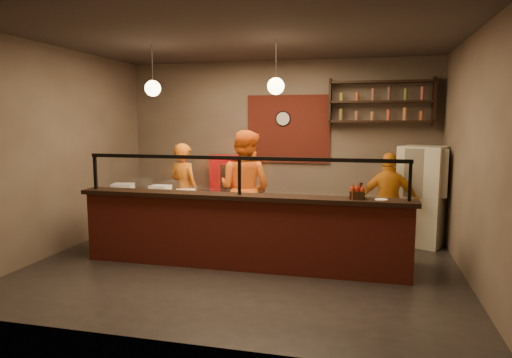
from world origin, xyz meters
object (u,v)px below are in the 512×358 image
(cook_left, at_px, (184,191))
(condiment_caddy, at_px, (357,195))
(wall_clock, at_px, (283,119))
(pepper_mill, at_px, (361,191))
(cook_right, at_px, (389,202))
(fridge, at_px, (422,196))
(pizza_dough, at_px, (225,198))
(cook_mid, at_px, (245,189))
(red_cooler, at_px, (226,191))

(cook_left, relative_size, condiment_caddy, 8.93)
(wall_clock, relative_size, pepper_mill, 1.43)
(wall_clock, distance_m, cook_right, 2.68)
(condiment_caddy, bearing_deg, cook_right, 72.16)
(cook_left, bearing_deg, condiment_caddy, 177.11)
(fridge, height_order, pizza_dough, fridge)
(fridge, bearing_deg, cook_mid, -140.85)
(wall_clock, distance_m, pizza_dough, 2.55)
(red_cooler, distance_m, pizza_dough, 2.00)
(pepper_mill, bearing_deg, cook_left, 154.99)
(wall_clock, height_order, fridge, wall_clock)
(condiment_caddy, bearing_deg, red_cooler, 136.45)
(cook_left, bearing_deg, wall_clock, -116.91)
(pizza_dough, bearing_deg, red_cooler, 107.44)
(wall_clock, distance_m, pepper_mill, 3.25)
(wall_clock, xyz_separation_m, pepper_mill, (1.52, -2.72, -0.93))
(fridge, bearing_deg, cook_right, -115.27)
(cook_left, bearing_deg, pizza_dough, 161.80)
(cook_mid, bearing_deg, wall_clock, -85.81)
(wall_clock, xyz_separation_m, red_cooler, (-1.08, -0.31, -1.40))
(cook_right, xyz_separation_m, fridge, (0.55, 0.48, 0.04))
(cook_left, bearing_deg, pepper_mill, 177.76)
(cook_mid, relative_size, pizza_dough, 3.42)
(red_cooler, relative_size, pizza_dough, 2.50)
(cook_left, xyz_separation_m, cook_mid, (1.19, -0.30, 0.12))
(cook_left, distance_m, condiment_caddy, 3.35)
(cook_mid, height_order, cook_right, cook_mid)
(fridge, bearing_deg, condiment_caddy, -94.27)
(cook_mid, distance_m, cook_right, 2.32)
(wall_clock, xyz_separation_m, cook_left, (-1.53, -1.30, -1.26))
(wall_clock, height_order, cook_left, wall_clock)
(cook_left, xyz_separation_m, pizza_dough, (1.05, -0.91, 0.07))
(cook_right, relative_size, red_cooler, 1.12)
(red_cooler, relative_size, pepper_mill, 6.65)
(wall_clock, bearing_deg, condiment_caddy, -61.62)
(cook_left, height_order, pepper_mill, cook_left)
(cook_left, relative_size, fridge, 1.02)
(pizza_dough, xyz_separation_m, pepper_mill, (2.00, -0.51, 0.26))
(cook_right, xyz_separation_m, pepper_mill, (-0.43, -1.44, 0.38))
(cook_left, height_order, fridge, cook_left)
(cook_right, height_order, red_cooler, cook_right)
(fridge, bearing_deg, pizza_dough, -131.30)
(red_cooler, bearing_deg, cook_right, -34.79)
(cook_right, height_order, condiment_caddy, cook_right)
(pepper_mill, bearing_deg, wall_clock, 119.28)
(cook_mid, bearing_deg, red_cooler, -44.01)
(wall_clock, xyz_separation_m, cook_right, (1.95, -1.28, -1.32))
(condiment_caddy, distance_m, pepper_mill, 0.07)
(wall_clock, bearing_deg, red_cooler, -163.92)
(cook_mid, xyz_separation_m, pizza_dough, (-0.14, -0.61, -0.05))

